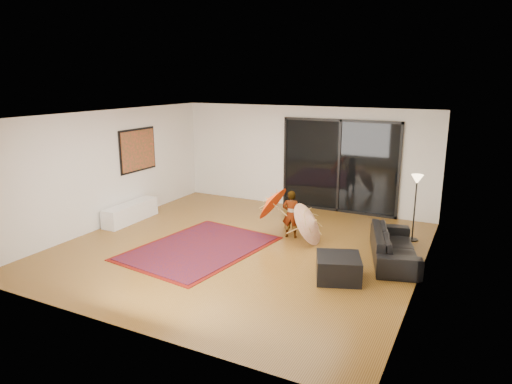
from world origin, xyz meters
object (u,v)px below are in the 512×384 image
Objects in this scene: media_console at (131,212)px; child at (291,214)px; sofa at (394,246)px; ottoman at (338,268)px.

media_console is 4.00m from child.
sofa reaches higher than ottoman.
sofa is at bearing 62.15° from ottoman.
child is (-2.27, 0.32, 0.23)m from sofa.
sofa is 1.50m from ottoman.
media_console is 1.52× the size of child.
child is at bearing 133.80° from ottoman.
sofa reaches higher than media_console.
media_console is 2.15× the size of ottoman.
ottoman is at bearing 121.66° from child.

